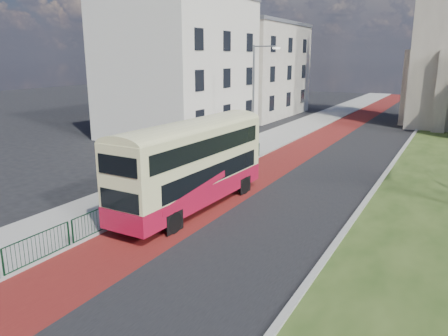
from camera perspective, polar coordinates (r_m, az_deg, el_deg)
The scene contains 11 objects.
ground at distance 17.95m, azimuth -7.73°, elevation -9.64°, with size 160.00×160.00×0.00m, color black.
road_carriageway at distance 34.93m, azimuth 14.10°, elevation 1.91°, with size 9.00×120.00×0.01m, color black.
bus_lane at distance 35.67m, azimuth 9.91°, elevation 2.38°, with size 3.40×120.00×0.01m, color #591414.
pavement_west at distance 37.01m, azimuth 4.34°, elevation 3.07°, with size 4.00×120.00×0.12m, color gray.
kerb_west at distance 36.26m, azimuth 7.22°, elevation 2.77°, with size 0.25×120.00×0.13m, color #999993.
kerb_east at distance 36.05m, azimuth 22.00°, elevation 1.77°, with size 0.25×80.00×0.13m, color #999993.
pedestrian_railing at distance 22.41m, azimuth -7.85°, elevation -3.20°, with size 0.07×24.00×1.12m.
street_block_near at distance 42.47m, azimuth -5.77°, elevation 13.25°, with size 10.30×14.30×13.00m.
street_block_far at distance 56.44m, azimuth 3.64°, elevation 12.77°, with size 10.30×16.30×11.50m.
streetlamp at distance 34.32m, azimuth 4.09°, elevation 9.84°, with size 2.13×0.18×8.00m.
bus at distance 21.00m, azimuth -4.18°, elevation 0.88°, with size 2.62×10.05×4.17m.
Camera 1 is at (9.86, -13.13, 7.24)m, focal length 35.00 mm.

